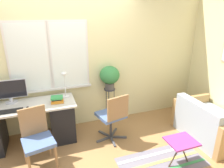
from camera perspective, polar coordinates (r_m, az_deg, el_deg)
ground_plane at (r=3.69m, az=-8.43°, el=-16.34°), size 14.00×14.00×0.00m
wall_back_with_window at (r=3.77m, az=-11.84°, el=6.95°), size 9.00×0.12×2.70m
wall_right_with_picture at (r=4.45m, az=27.87°, el=7.03°), size 0.08×9.00×2.70m
desk at (r=3.73m, az=-22.96°, el=-10.42°), size 1.62×0.62×0.73m
monitor at (r=3.71m, az=-27.24°, el=-1.77°), size 0.54×0.20×0.40m
keyboard at (r=3.45m, az=-27.00°, el=-6.91°), size 0.35×0.13×0.02m
mouse at (r=3.44m, az=-22.97°, el=-6.23°), size 0.04×0.07×0.03m
desk_lamp at (r=3.59m, az=-13.41°, el=1.20°), size 0.12×0.12×0.46m
book_stack at (r=3.48m, az=-15.43°, el=-4.31°), size 0.22×0.19×0.11m
desk_chair_wooden at (r=3.16m, az=-20.65°, el=-14.02°), size 0.49×0.50×0.88m
office_chair_swivel at (r=3.48m, az=0.23°, el=-8.98°), size 0.56×0.55×0.89m
couch_loveseat at (r=4.07m, az=26.00°, el=-10.30°), size 0.83×1.18×0.72m
plant_stand at (r=4.00m, az=-0.66°, el=-2.96°), size 0.22×0.22×0.73m
potted_plant at (r=3.87m, az=-0.68°, el=2.36°), size 0.39×0.39×0.46m
floor_rug_striped at (r=3.37m, az=14.02°, el=-20.69°), size 1.34×0.62×0.01m
folding_stool at (r=3.17m, az=19.17°, el=-15.58°), size 0.42×0.36×0.43m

